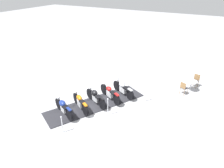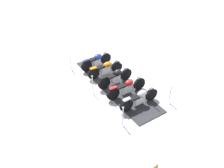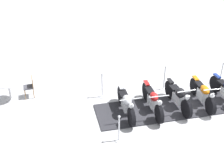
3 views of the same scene
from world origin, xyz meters
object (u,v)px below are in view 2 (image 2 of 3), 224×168
motorcycle_chrome (140,98)px  stanchion_left_mid (93,88)px  stanchion_left_front (123,119)px  motorcycle_copper (106,68)px  stanchion_left_rear (71,65)px  motorcycle_maroon (127,87)px  motorcycle_navy (97,60)px  stanchion_right_front (170,97)px  motorcycle_black (116,77)px

motorcycle_chrome → stanchion_left_mid: (-2.51, -0.26, -0.12)m
motorcycle_chrome → stanchion_left_front: bearing=-156.0°
motorcycle_copper → stanchion_left_rear: bearing=134.6°
stanchion_left_rear → motorcycle_maroon: bearing=-7.7°
motorcycle_copper → stanchion_left_mid: (0.22, -1.76, -0.11)m
motorcycle_navy → stanchion_left_mid: (1.13, -2.26, -0.14)m
motorcycle_navy → stanchion_left_front: bearing=-111.1°
motorcycle_navy → stanchion_right_front: bearing=-78.2°
stanchion_left_mid → motorcycle_maroon: bearing=25.4°
motorcycle_chrome → stanchion_left_front: (-0.14, -1.56, -0.11)m
motorcycle_navy → stanchion_left_front: 4.99m
motorcycle_chrome → stanchion_right_front: size_ratio=1.94×
motorcycle_navy → stanchion_left_rear: motorcycle_navy is taller
motorcycle_chrome → motorcycle_black: size_ratio=1.00×
motorcycle_chrome → motorcycle_black: bearing=90.2°
motorcycle_maroon → motorcycle_black: motorcycle_black is taller
motorcycle_maroon → stanchion_left_mid: size_ratio=1.80×
motorcycle_black → motorcycle_navy: size_ratio=1.01×
motorcycle_black → stanchion_left_mid: size_ratio=1.75×
motorcycle_maroon → motorcycle_navy: (-2.73, 1.50, 0.03)m
motorcycle_maroon → stanchion_left_mid: (-1.60, -0.76, -0.11)m
motorcycle_maroon → stanchion_right_front: 2.16m
motorcycle_copper → motorcycle_navy: (-0.91, 0.50, 0.03)m
motorcycle_copper → stanchion_right_front: size_ratio=1.87×
motorcycle_navy → stanchion_left_rear: (-1.24, -0.97, -0.20)m
motorcycle_maroon → stanchion_right_front: (2.12, 0.42, -0.12)m
motorcycle_navy → motorcycle_black: bearing=-94.2°
motorcycle_black → stanchion_left_mid: stanchion_left_mid is taller
motorcycle_copper → motorcycle_navy: bearing=93.6°
stanchion_left_mid → motorcycle_black: bearing=61.4°
stanchion_right_front → motorcycle_chrome: bearing=-143.0°
stanchion_left_mid → motorcycle_chrome: bearing=6.0°
motorcycle_black → stanchion_left_front: (1.68, -2.56, -0.13)m
motorcycle_chrome → stanchion_left_front: size_ratio=1.80×
stanchion_left_front → stanchion_left_mid: size_ratio=0.97×
stanchion_left_rear → motorcycle_navy: bearing=38.0°
motorcycle_chrome → motorcycle_copper: (-2.73, 1.49, -0.01)m
motorcycle_copper → stanchion_left_front: 4.00m
stanchion_left_rear → stanchion_left_front: stanchion_left_front is taller
stanchion_right_front → stanchion_left_mid: 3.90m
motorcycle_chrome → stanchion_left_mid: bearing=125.2°
motorcycle_copper → stanchion_right_front: bearing=-65.9°
motorcycle_black → stanchion_left_mid: bearing=177.9°
motorcycle_chrome → motorcycle_copper: size_ratio=1.04×
motorcycle_chrome → stanchion_left_rear: size_ratio=1.98×
stanchion_right_front → stanchion_left_front: bearing=-118.7°
stanchion_left_front → motorcycle_maroon: bearing=110.6°
motorcycle_copper → motorcycle_maroon: bearing=-86.3°
motorcycle_black → stanchion_right_front: 3.03m
stanchion_right_front → stanchion_left_mid: (-3.72, -1.18, 0.01)m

